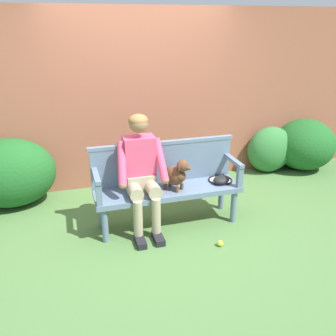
# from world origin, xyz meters

# --- Properties ---
(ground_plane) EXTENTS (40.00, 40.00, 0.00)m
(ground_plane) POSITION_xyz_m (0.00, 0.00, 0.00)
(ground_plane) COLOR #4C753D
(brick_garden_fence) EXTENTS (8.00, 0.30, 2.43)m
(brick_garden_fence) POSITION_xyz_m (0.00, 1.44, 1.21)
(brick_garden_fence) COLOR #9E5642
(brick_garden_fence) RESTS_ON ground
(hedge_bush_mid_left) EXTENTS (0.73, 0.50, 0.73)m
(hedge_bush_mid_left) POSITION_xyz_m (1.99, 1.11, 0.36)
(hedge_bush_mid_left) COLOR #337538
(hedge_bush_mid_left) RESTS_ON ground
(hedge_bush_far_right) EXTENTS (0.95, 0.94, 0.81)m
(hedge_bush_far_right) POSITION_xyz_m (2.58, 1.07, 0.40)
(hedge_bush_far_right) COLOR #1E5B23
(hedge_bush_far_right) RESTS_ON ground
(hedge_bush_far_left) EXTENTS (1.13, 0.83, 0.89)m
(hedge_bush_far_left) POSITION_xyz_m (-1.78, 1.03, 0.44)
(hedge_bush_far_left) COLOR #1E5B23
(hedge_bush_far_left) RESTS_ON ground
(garden_bench) EXTENTS (1.67, 0.47, 0.46)m
(garden_bench) POSITION_xyz_m (0.00, 0.00, 0.40)
(garden_bench) COLOR slate
(garden_bench) RESTS_ON ground
(bench_backrest) EXTENTS (1.71, 0.06, 0.50)m
(bench_backrest) POSITION_xyz_m (0.00, 0.20, 0.71)
(bench_backrest) COLOR slate
(bench_backrest) RESTS_ON garden_bench
(bench_armrest_left_end) EXTENTS (0.06, 0.47, 0.28)m
(bench_armrest_left_end) POSITION_xyz_m (-0.80, -0.08, 0.66)
(bench_armrest_left_end) COLOR slate
(bench_armrest_left_end) RESTS_ON garden_bench
(bench_armrest_right_end) EXTENTS (0.06, 0.47, 0.28)m
(bench_armrest_right_end) POSITION_xyz_m (0.80, -0.08, 0.66)
(bench_armrest_right_end) COLOR slate
(bench_armrest_right_end) RESTS_ON garden_bench
(person_seated) EXTENTS (0.56, 0.63, 1.33)m
(person_seated) POSITION_xyz_m (-0.31, -0.01, 0.73)
(person_seated) COLOR black
(person_seated) RESTS_ON ground
(dog_on_bench) EXTENTS (0.31, 0.35, 0.38)m
(dog_on_bench) POSITION_xyz_m (0.08, -0.06, 0.65)
(dog_on_bench) COLOR brown
(dog_on_bench) RESTS_ON garden_bench
(tennis_racket) EXTENTS (0.45, 0.55, 0.03)m
(tennis_racket) POSITION_xyz_m (0.67, 0.05, 0.47)
(tennis_racket) COLOR black
(tennis_racket) RESTS_ON garden_bench
(baseball_glove) EXTENTS (0.27, 0.26, 0.09)m
(baseball_glove) POSITION_xyz_m (0.64, -0.04, 0.50)
(baseball_glove) COLOR black
(baseball_glove) RESTS_ON garden_bench
(tennis_ball) EXTENTS (0.07, 0.07, 0.07)m
(tennis_ball) POSITION_xyz_m (0.40, -0.61, 0.03)
(tennis_ball) COLOR #CCDB33
(tennis_ball) RESTS_ON ground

